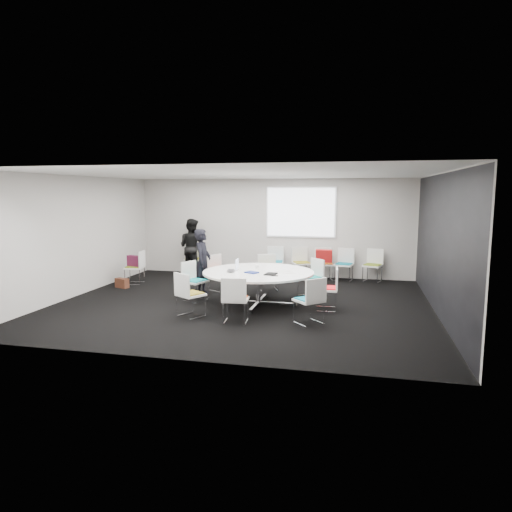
% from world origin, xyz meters
% --- Properties ---
extents(room_shell, '(8.08, 7.08, 2.88)m').
position_xyz_m(room_shell, '(0.09, 0.00, 1.40)').
color(room_shell, black).
rests_on(room_shell, ground).
extents(conference_table, '(2.39, 2.39, 0.73)m').
position_xyz_m(conference_table, '(0.35, -0.02, 0.56)').
color(conference_table, silver).
rests_on(conference_table, ground).
extents(projection_screen, '(1.90, 0.03, 1.35)m').
position_xyz_m(projection_screen, '(0.80, 3.46, 1.85)').
color(projection_screen, white).
rests_on(projection_screen, room_shell).
extents(chair_ring_a, '(0.48, 0.49, 0.88)m').
position_xyz_m(chair_ring_a, '(1.83, -0.16, 0.28)').
color(chair_ring_a, silver).
rests_on(chair_ring_a, ground).
extents(chair_ring_b, '(0.64, 0.64, 0.88)m').
position_xyz_m(chair_ring_b, '(1.38, 0.95, 0.28)').
color(chair_ring_b, silver).
rests_on(chair_ring_b, ground).
extents(chair_ring_c, '(0.60, 0.59, 0.88)m').
position_xyz_m(chair_ring_c, '(0.27, 1.45, 0.28)').
color(chair_ring_c, silver).
rests_on(chair_ring_c, ground).
extents(chair_ring_d, '(0.61, 0.62, 0.88)m').
position_xyz_m(chair_ring_d, '(-0.89, 1.16, 0.28)').
color(chair_ring_d, silver).
rests_on(chair_ring_d, ground).
extents(chair_ring_e, '(0.59, 0.60, 0.88)m').
position_xyz_m(chair_ring_e, '(-1.10, -0.01, 0.28)').
color(chair_ring_e, silver).
rests_on(chair_ring_e, ground).
extents(chair_ring_f, '(0.63, 0.62, 0.88)m').
position_xyz_m(chair_ring_f, '(-0.73, -1.28, 0.28)').
color(chair_ring_f, silver).
rests_on(chair_ring_f, ground).
extents(chair_ring_g, '(0.50, 0.49, 0.88)m').
position_xyz_m(chair_ring_g, '(0.24, -1.48, 0.28)').
color(chair_ring_g, silver).
rests_on(chair_ring_g, ground).
extents(chair_ring_h, '(0.64, 0.64, 0.88)m').
position_xyz_m(chair_ring_h, '(1.58, -1.25, 0.28)').
color(chair_ring_h, silver).
rests_on(chair_ring_h, ground).
extents(chair_back_a, '(0.52, 0.51, 0.88)m').
position_xyz_m(chair_back_a, '(0.14, 3.12, 0.28)').
color(chair_back_a, silver).
rests_on(chair_back_a, ground).
extents(chair_back_b, '(0.60, 0.60, 0.88)m').
position_xyz_m(chair_back_b, '(0.88, 3.13, 0.28)').
color(chair_back_b, silver).
rests_on(chair_back_b, ground).
extents(chair_back_c, '(0.57, 0.56, 0.88)m').
position_xyz_m(chair_back_c, '(1.52, 3.12, 0.28)').
color(chair_back_c, silver).
rests_on(chair_back_c, ground).
extents(chair_back_d, '(0.54, 0.53, 0.88)m').
position_xyz_m(chair_back_d, '(2.06, 3.13, 0.28)').
color(chair_back_d, silver).
rests_on(chair_back_d, ground).
extents(chair_back_e, '(0.58, 0.57, 0.88)m').
position_xyz_m(chair_back_e, '(2.82, 3.15, 0.28)').
color(chair_back_e, silver).
rests_on(chair_back_e, ground).
extents(chair_spare_left, '(0.51, 0.52, 0.88)m').
position_xyz_m(chair_spare_left, '(-3.32, 1.42, 0.28)').
color(chair_spare_left, silver).
rests_on(chair_spare_left, ground).
extents(chair_person_back, '(0.51, 0.50, 0.88)m').
position_xyz_m(chair_person_back, '(-2.32, 3.17, 0.28)').
color(chair_person_back, silver).
rests_on(chair_person_back, ground).
extents(person_main, '(0.40, 0.58, 1.57)m').
position_xyz_m(person_main, '(-1.13, 0.59, 0.78)').
color(person_main, black).
rests_on(person_main, ground).
extents(person_back, '(0.95, 0.82, 1.66)m').
position_xyz_m(person_back, '(-2.32, 3.00, 0.83)').
color(person_back, black).
rests_on(person_back, ground).
extents(laptop, '(0.30, 0.39, 0.03)m').
position_xyz_m(laptop, '(-0.18, -0.17, 0.74)').
color(laptop, '#333338').
rests_on(laptop, conference_table).
extents(laptop_lid, '(0.04, 0.30, 0.22)m').
position_xyz_m(laptop_lid, '(-0.14, 0.03, 0.86)').
color(laptop_lid, silver).
rests_on(laptop_lid, conference_table).
extents(notebook_black, '(0.25, 0.32, 0.02)m').
position_xyz_m(notebook_black, '(0.68, -0.33, 0.74)').
color(notebook_black, black).
rests_on(notebook_black, conference_table).
extents(tablet_folio, '(0.32, 0.30, 0.03)m').
position_xyz_m(tablet_folio, '(0.25, -0.26, 0.74)').
color(tablet_folio, navy).
rests_on(tablet_folio, conference_table).
extents(papers_right, '(0.36, 0.33, 0.00)m').
position_xyz_m(papers_right, '(0.86, 0.14, 0.73)').
color(papers_right, silver).
rests_on(papers_right, conference_table).
extents(papers_front, '(0.35, 0.28, 0.00)m').
position_xyz_m(papers_front, '(1.00, -0.07, 0.73)').
color(papers_front, silver).
rests_on(papers_front, conference_table).
extents(cup, '(0.08, 0.08, 0.09)m').
position_xyz_m(cup, '(0.25, 0.24, 0.78)').
color(cup, white).
rests_on(cup, conference_table).
extents(phone, '(0.15, 0.09, 0.01)m').
position_xyz_m(phone, '(0.79, -0.47, 0.73)').
color(phone, black).
rests_on(phone, conference_table).
extents(maroon_bag, '(0.42, 0.26, 0.28)m').
position_xyz_m(maroon_bag, '(-3.33, 1.42, 0.62)').
color(maroon_bag, '#551632').
rests_on(maroon_bag, chair_spare_left).
extents(brown_bag, '(0.39, 0.27, 0.24)m').
position_xyz_m(brown_bag, '(-3.42, 0.91, 0.12)').
color(brown_bag, '#482417').
rests_on(brown_bag, ground).
extents(red_jacket, '(0.44, 0.17, 0.36)m').
position_xyz_m(red_jacket, '(1.52, 2.89, 0.70)').
color(red_jacket, '#AE1515').
rests_on(red_jacket, chair_back_c).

